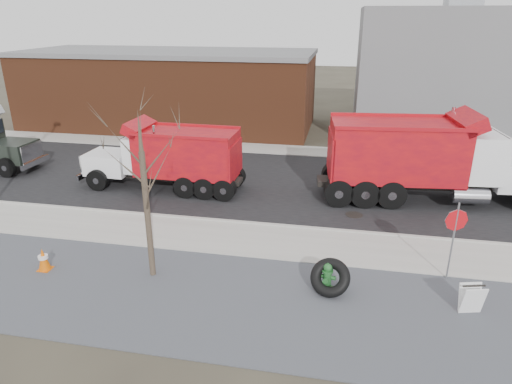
% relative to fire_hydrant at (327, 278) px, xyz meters
% --- Properties ---
extents(ground, '(120.00, 120.00, 0.00)m').
position_rel_fire_hydrant_xyz_m(ground, '(-2.16, 2.43, -0.41)').
color(ground, '#383328').
rests_on(ground, ground).
extents(gravel_verge, '(60.00, 5.00, 0.03)m').
position_rel_fire_hydrant_xyz_m(gravel_verge, '(-2.16, -1.07, -0.40)').
color(gravel_verge, slate).
rests_on(gravel_verge, ground).
extents(sidewalk, '(60.00, 2.50, 0.06)m').
position_rel_fire_hydrant_xyz_m(sidewalk, '(-2.16, 2.68, -0.38)').
color(sidewalk, '#9E9B93').
rests_on(sidewalk, ground).
extents(curb, '(60.00, 0.15, 0.11)m').
position_rel_fire_hydrant_xyz_m(curb, '(-2.16, 3.98, -0.36)').
color(curb, '#9E9B93').
rests_on(curb, ground).
extents(road, '(60.00, 9.40, 0.02)m').
position_rel_fire_hydrant_xyz_m(road, '(-2.16, 8.73, -0.40)').
color(road, black).
rests_on(road, ground).
extents(far_sidewalk, '(60.00, 2.00, 0.06)m').
position_rel_fire_hydrant_xyz_m(far_sidewalk, '(-2.16, 14.43, -0.38)').
color(far_sidewalk, '#9E9B93').
rests_on(far_sidewalk, ground).
extents(building_grey, '(12.00, 10.00, 8.00)m').
position_rel_fire_hydrant_xyz_m(building_grey, '(6.84, 20.43, 3.59)').
color(building_grey, slate).
rests_on(building_grey, ground).
extents(building_brick, '(20.20, 8.20, 5.30)m').
position_rel_fire_hydrant_xyz_m(building_brick, '(-12.16, 19.43, 2.24)').
color(building_brick, brown).
rests_on(building_brick, ground).
extents(bare_tree, '(3.20, 3.20, 5.20)m').
position_rel_fire_hydrant_xyz_m(bare_tree, '(-5.36, -0.17, 2.88)').
color(bare_tree, '#382D23').
rests_on(bare_tree, ground).
extents(fire_hydrant, '(0.52, 0.50, 0.91)m').
position_rel_fire_hydrant_xyz_m(fire_hydrant, '(0.00, 0.00, 0.00)').
color(fire_hydrant, '#296C37').
rests_on(fire_hydrant, ground).
extents(truck_tire, '(1.32, 1.19, 1.09)m').
position_rel_fire_hydrant_xyz_m(truck_tire, '(0.09, -0.10, 0.10)').
color(truck_tire, black).
rests_on(truck_tire, ground).
extents(stop_sign, '(0.68, 0.20, 2.54)m').
position_rel_fire_hydrant_xyz_m(stop_sign, '(3.59, 1.33, 1.33)').
color(stop_sign, gray).
rests_on(stop_sign, ground).
extents(sandwich_board, '(0.70, 0.53, 0.86)m').
position_rel_fire_hydrant_xyz_m(sandwich_board, '(3.87, -0.37, 0.04)').
color(sandwich_board, white).
rests_on(sandwich_board, ground).
extents(traffic_cone_near, '(0.40, 0.40, 0.76)m').
position_rel_fire_hydrant_xyz_m(traffic_cone_near, '(-8.85, -0.56, -0.03)').
color(traffic_cone_near, '#DB5A06').
rests_on(traffic_cone_near, ground).
extents(dump_truck_red_a, '(9.76, 3.56, 3.87)m').
position_rel_fire_hydrant_xyz_m(dump_truck_red_a, '(3.70, 7.95, 1.55)').
color(dump_truck_red_a, black).
rests_on(dump_truck_red_a, ground).
extents(dump_truck_red_b, '(7.47, 2.31, 3.15)m').
position_rel_fire_hydrant_xyz_m(dump_truck_red_b, '(-7.52, 7.09, 1.19)').
color(dump_truck_red_b, black).
rests_on(dump_truck_red_b, ground).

